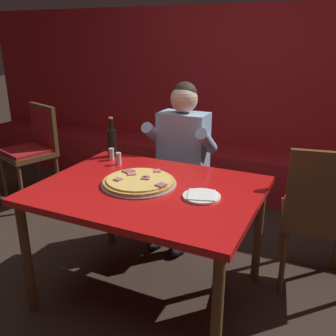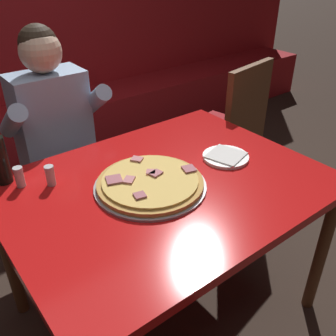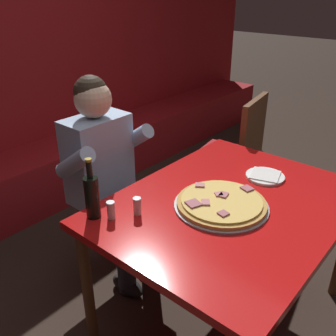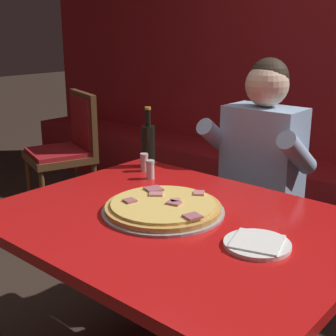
{
  "view_description": "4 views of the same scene",
  "coord_description": "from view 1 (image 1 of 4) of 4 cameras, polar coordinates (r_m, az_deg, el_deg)",
  "views": [
    {
      "loc": [
        0.98,
        -1.79,
        1.61
      ],
      "look_at": [
        0.09,
        0.08,
        0.87
      ],
      "focal_mm": 40.0,
      "sensor_mm": 36.0,
      "label": 1
    },
    {
      "loc": [
        -0.78,
        -1.02,
        1.6
      ],
      "look_at": [
        0.08,
        0.09,
        0.75
      ],
      "focal_mm": 40.0,
      "sensor_mm": 36.0,
      "label": 2
    },
    {
      "loc": [
        -1.39,
        -0.78,
        1.72
      ],
      "look_at": [
        -0.1,
        0.32,
        0.88
      ],
      "focal_mm": 40.0,
      "sensor_mm": 36.0,
      "label": 3
    },
    {
      "loc": [
        0.99,
        -1.19,
        1.41
      ],
      "look_at": [
        -0.08,
        0.05,
        0.92
      ],
      "focal_mm": 50.0,
      "sensor_mm": 36.0,
      "label": 4
    }
  ],
  "objects": [
    {
      "name": "booth_wall_panel",
      "position": [
        4.14,
        11.48,
        10.17
      ],
      "size": [
        6.8,
        0.16,
        1.9
      ],
      "primitive_type": "cube",
      "color": "#A3191E",
      "rests_on": "ground_plane"
    },
    {
      "name": "beer_bottle",
      "position": [
        2.76,
        -8.55,
        3.96
      ],
      "size": [
        0.07,
        0.07,
        0.29
      ],
      "color": "black",
      "rests_on": "main_dining_table"
    },
    {
      "name": "pizza",
      "position": [
        2.25,
        -4.45,
        -2.08
      ],
      "size": [
        0.45,
        0.45,
        0.05
      ],
      "color": "#9E9EA3",
      "rests_on": "main_dining_table"
    },
    {
      "name": "dining_chair_by_booth",
      "position": [
        2.54,
        22.13,
        -5.86
      ],
      "size": [
        0.51,
        0.51,
        0.99
      ],
      "color": "brown",
      "rests_on": "ground_plane"
    },
    {
      "name": "diner_seated_blue_shirt",
      "position": [
        2.92,
        1.7,
        1.69
      ],
      "size": [
        0.53,
        0.53,
        1.27
      ],
      "color": "black",
      "rests_on": "ground_plane"
    },
    {
      "name": "shaker_parmesan",
      "position": [
        2.7,
        -8.6,
        2.02
      ],
      "size": [
        0.04,
        0.04,
        0.09
      ],
      "color": "silver",
      "rests_on": "main_dining_table"
    },
    {
      "name": "main_dining_table",
      "position": [
        2.24,
        -3.01,
        -4.73
      ],
      "size": [
        1.29,
        0.99,
        0.76
      ],
      "color": "brown",
      "rests_on": "ground_plane"
    },
    {
      "name": "ground_plane",
      "position": [
        2.6,
        -2.73,
        -18.55
      ],
      "size": [
        24.0,
        24.0,
        0.0
      ],
      "primitive_type": "plane",
      "color": "#33261E"
    },
    {
      "name": "booth_bench",
      "position": [
        4.03,
        9.66,
        -0.62
      ],
      "size": [
        6.46,
        0.48,
        0.46
      ],
      "primitive_type": "cube",
      "color": "#A3191E",
      "rests_on": "ground_plane"
    },
    {
      "name": "dining_chair_side_aisle",
      "position": [
        3.92,
        -19.76,
        3.33
      ],
      "size": [
        0.56,
        0.56,
        0.96
      ],
      "color": "brown",
      "rests_on": "ground_plane"
    },
    {
      "name": "plate_white_paper",
      "position": [
        2.07,
        5.15,
        -4.29
      ],
      "size": [
        0.21,
        0.21,
        0.02
      ],
      "color": "white",
      "rests_on": "main_dining_table"
    },
    {
      "name": "shaker_black_pepper",
      "position": [
        2.6,
        -7.53,
        1.34
      ],
      "size": [
        0.04,
        0.04,
        0.09
      ],
      "color": "silver",
      "rests_on": "main_dining_table"
    }
  ]
}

